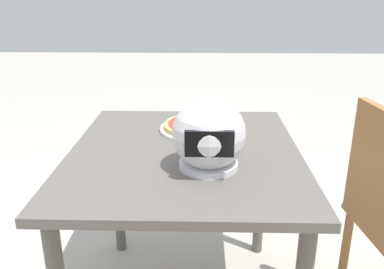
{
  "coord_description": "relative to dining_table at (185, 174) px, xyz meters",
  "views": [
    {
      "loc": [
        -0.06,
        1.35,
        1.29
      ],
      "look_at": [
        -0.02,
        -0.1,
        0.75
      ],
      "focal_mm": 37.87,
      "sensor_mm": 36.0,
      "label": 1
    }
  ],
  "objects": [
    {
      "name": "dining_table",
      "position": [
        0.0,
        0.0,
        0.0
      ],
      "size": [
        0.82,
        0.95,
        0.73
      ],
      "color": "#5B5651",
      "rests_on": "ground"
    },
    {
      "name": "pizza_plate",
      "position": [
        -0.05,
        -0.21,
        0.1
      ],
      "size": [
        0.32,
        0.32,
        0.01
      ],
      "primitive_type": "cylinder",
      "color": "white",
      "rests_on": "dining_table"
    },
    {
      "name": "pizza",
      "position": [
        -0.05,
        -0.21,
        0.12
      ],
      "size": [
        0.28,
        0.28,
        0.05
      ],
      "color": "tan",
      "rests_on": "pizza_plate"
    },
    {
      "name": "motorcycle_helmet",
      "position": [
        -0.08,
        0.15,
        0.21
      ],
      "size": [
        0.23,
        0.23,
        0.23
      ],
      "color": "silver",
      "rests_on": "dining_table"
    }
  ]
}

